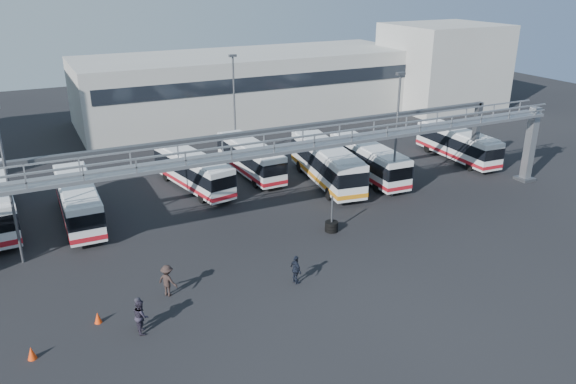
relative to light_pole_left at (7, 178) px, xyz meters
name	(u,v)px	position (x,y,z in m)	size (l,w,h in m)	color
ground	(302,263)	(16.00, -8.00, -5.73)	(140.00, 140.00, 0.00)	black
gantry	(264,156)	(16.00, -2.13, -0.22)	(51.40, 5.15, 7.10)	gray
warehouse	(249,85)	(28.00, 30.00, -1.73)	(42.00, 14.00, 8.00)	#9E9E99
building_right	(442,66)	(54.00, 24.00, -0.23)	(14.00, 12.00, 11.00)	#B2B2AD
light_pole_left	(7,178)	(0.00, 0.00, 0.00)	(0.70, 0.35, 10.21)	#4C4F54
light_pole_mid	(397,129)	(28.00, -1.00, 0.00)	(0.70, 0.35, 10.21)	#4C4F54
light_pole_back	(234,102)	(20.00, 14.00, 0.00)	(0.70, 0.35, 10.21)	#4C4F54
bus_2	(78,200)	(4.14, 5.03, -3.97)	(2.51, 10.49, 3.18)	silver
bus_4	(193,170)	(13.77, 7.87, -4.02)	(4.28, 10.41, 3.08)	silver
bus_5	(250,157)	(19.50, 9.07, -4.03)	(2.75, 10.21, 3.08)	silver
bus_6	(326,163)	(24.59, 4.06, -3.80)	(4.24, 11.72, 3.48)	silver
bus_7	(368,159)	(28.64, 3.65, -3.98)	(2.95, 10.53, 3.17)	silver
bus_9	(457,143)	(39.45, 4.18, -4.02)	(2.76, 10.23, 3.08)	silver
pedestrian_a	(139,313)	(5.19, -10.56, -4.78)	(0.69, 0.45, 1.89)	black
pedestrian_b	(141,316)	(5.21, -10.83, -4.80)	(0.90, 0.70, 1.86)	#282331
pedestrian_c	(168,281)	(7.34, -7.97, -4.77)	(1.23, 0.71, 1.91)	#2D211E
pedestrian_d	(296,270)	(14.52, -9.99, -4.83)	(1.06, 0.44, 1.80)	black
cone_left	(32,353)	(-0.04, -10.73, -5.39)	(0.43, 0.43, 0.68)	#ED3B0D
cone_right	(98,317)	(3.28, -9.01, -5.41)	(0.40, 0.40, 0.63)	#ED3B0D
tire_stack	(332,226)	(20.06, -4.68, -5.27)	(0.94, 0.94, 2.69)	black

